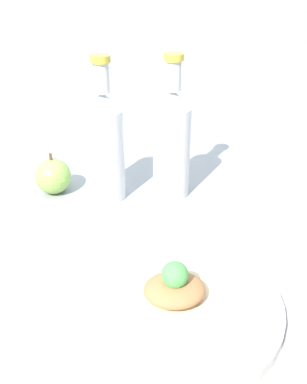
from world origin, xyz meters
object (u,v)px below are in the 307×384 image
Objects in this scene: cider_bottle_left at (105,144)px; cider_bottle_right at (172,141)px; apple at (53,176)px; plate at (174,304)px; plated_food at (174,291)px.

cider_bottle_left is 1.00× the size of cider_bottle_right.
plate is at bearing -61.79° from apple.
apple reaches higher than plate.
cider_bottle_left is (-8.21, 32.00, 7.50)cm from plated_food.
cider_bottle_left is 12.32cm from cider_bottle_right.
apple is (-10.41, 2.72, -7.48)cm from cider_bottle_left.
cider_bottle_right is at bearing 82.67° from plated_food.
cider_bottle_right reaches higher than plate.
apple reaches higher than plated_food.
plate is 1.07× the size of cider_bottle_right.
plated_food is (0.00, 0.00, 2.31)cm from plate.
plated_food is at bearing 0.00° from plate.
cider_bottle_right is 24.09cm from apple.
plated_food is 0.60× the size of cider_bottle_left.
cider_bottle_right is (12.32, 0.00, 0.00)cm from cider_bottle_left.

